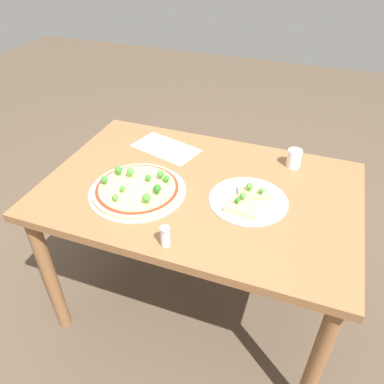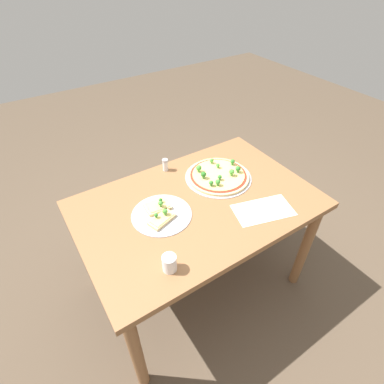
# 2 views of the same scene
# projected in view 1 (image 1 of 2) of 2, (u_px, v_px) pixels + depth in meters

# --- Properties ---
(ground_plane) EXTENTS (8.00, 8.00, 0.00)m
(ground_plane) POSITION_uv_depth(u_px,v_px,m) (198.00, 299.00, 1.99)
(ground_plane) COLOR brown
(dining_table) EXTENTS (1.27, 0.84, 0.74)m
(dining_table) POSITION_uv_depth(u_px,v_px,m) (199.00, 205.00, 1.59)
(dining_table) COLOR brown
(dining_table) RESTS_ON ground_plane
(pizza_tray_whole) EXTENTS (0.39, 0.39, 0.07)m
(pizza_tray_whole) POSITION_uv_depth(u_px,v_px,m) (137.00, 189.00, 1.50)
(pizza_tray_whole) COLOR #A3A3A8
(pizza_tray_whole) RESTS_ON dining_table
(pizza_tray_slice) EXTENTS (0.31, 0.31, 0.06)m
(pizza_tray_slice) POSITION_uv_depth(u_px,v_px,m) (249.00, 200.00, 1.45)
(pizza_tray_slice) COLOR #A3A3A8
(pizza_tray_slice) RESTS_ON dining_table
(drinking_cup) EXTENTS (0.06, 0.06, 0.08)m
(drinking_cup) POSITION_uv_depth(u_px,v_px,m) (294.00, 158.00, 1.64)
(drinking_cup) COLOR white
(drinking_cup) RESTS_ON dining_table
(condiment_shaker) EXTENTS (0.03, 0.03, 0.08)m
(condiment_shaker) POSITION_uv_depth(u_px,v_px,m) (166.00, 236.00, 1.25)
(condiment_shaker) COLOR silver
(condiment_shaker) RESTS_ON dining_table
(paper_menu) EXTENTS (0.34, 0.25, 0.00)m
(paper_menu) POSITION_uv_depth(u_px,v_px,m) (166.00, 148.00, 1.78)
(paper_menu) COLOR white
(paper_menu) RESTS_ON dining_table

